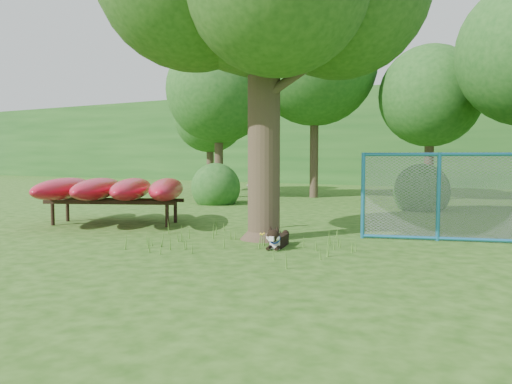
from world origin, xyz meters
The scene contains 13 objects.
ground centered at (0.00, 0.00, 0.00)m, with size 80.00×80.00×0.00m, color #1E460E.
wooden_post centered at (-0.62, 2.55, 0.65)m, with size 0.33×0.12×1.22m.
kayak_rack centered at (-4.19, 1.66, 0.90)m, with size 4.90×4.41×1.18m.
husky_dog centered at (0.95, 0.68, 0.16)m, with size 0.40×1.02×0.45m.
fence_section centered at (3.47, 2.97, 0.91)m, with size 3.00×0.92×3.01m.
wildflower_clump centered at (0.54, 0.82, 0.19)m, with size 0.11×0.09×0.24m.
bg_tree_a centered at (-6.50, 10.00, 4.48)m, with size 4.40×4.40×6.70m.
bg_tree_b centered at (-3.00, 12.00, 5.61)m, with size 5.20×5.20×8.22m.
bg_tree_c centered at (1.50, 13.00, 4.11)m, with size 4.00×4.00×6.12m.
bg_tree_f centered at (-9.00, 13.00, 3.73)m, with size 3.60×3.60×5.55m.
shrub_left centered at (-5.00, 7.50, 0.00)m, with size 1.80×1.80×1.80m, color #1C4E19.
shrub_mid centered at (2.00, 9.00, 0.00)m, with size 1.80×1.80×1.80m, color #1C4E19.
wooded_hillside centered at (0.00, 28.00, 3.00)m, with size 80.00×12.00×6.00m, color #1C4E19.
Camera 1 is at (5.15, -7.68, 1.71)m, focal length 35.00 mm.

